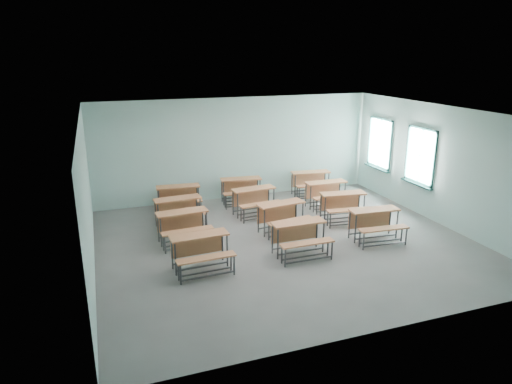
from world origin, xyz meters
TOP-DOWN VIEW (x-y plane):
  - room at (0.08, 0.03)m, footprint 9.04×8.04m
  - desk_unit_r0c0 at (-2.30, -0.76)m, footprint 1.29×0.90m
  - desk_unit_r0c1 at (0.03, -0.76)m, footprint 1.25×0.84m
  - desk_unit_r0c2 at (2.17, -0.60)m, footprint 1.31×0.93m
  - desk_unit_r1c0 at (-2.37, 0.85)m, footprint 1.30×0.91m
  - desk_unit_r1c1 at (0.18, 0.64)m, footprint 1.35×1.00m
  - desk_unit_r1c2 at (2.12, 0.87)m, footprint 1.35×1.00m
  - desk_unit_r2c0 at (-2.28, 1.94)m, footprint 1.32×0.94m
  - desk_unit_r2c1 at (-0.05, 2.13)m, footprint 1.33×0.96m
  - desk_unit_r2c2 at (2.22, 2.05)m, footprint 1.27×0.86m
  - desk_unit_r3c0 at (-2.08, 3.09)m, footprint 1.32×0.94m
  - desk_unit_r3c1 at (-0.09, 3.28)m, footprint 1.34×0.98m
  - desk_unit_r3c2 at (2.31, 3.29)m, footprint 1.34×0.98m

SIDE VIEW (x-z plane):
  - desk_unit_r0c0 at x=-2.30m, z-range 0.14..0.92m
  - desk_unit_r0c1 at x=0.03m, z-range 0.14..0.92m
  - desk_unit_r0c2 at x=2.17m, z-range 0.14..0.92m
  - desk_unit_r1c0 at x=-2.37m, z-range 0.14..0.92m
  - desk_unit_r1c1 at x=0.18m, z-range 0.14..0.92m
  - desk_unit_r1c2 at x=2.12m, z-range 0.14..0.92m
  - desk_unit_r2c0 at x=-2.28m, z-range 0.14..0.92m
  - desk_unit_r2c1 at x=-0.05m, z-range 0.14..0.92m
  - desk_unit_r2c2 at x=2.22m, z-range 0.14..0.92m
  - desk_unit_r3c0 at x=-2.08m, z-range 0.14..0.92m
  - desk_unit_r3c1 at x=-0.09m, z-range 0.14..0.92m
  - desk_unit_r3c2 at x=2.31m, z-range 0.14..0.92m
  - room at x=0.08m, z-range -0.02..3.22m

